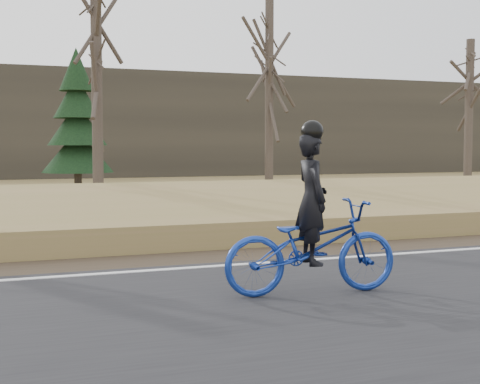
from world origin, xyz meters
name	(u,v)px	position (x,y,z in m)	size (l,w,h in m)	color
ground	(386,261)	(0.00, 0.00, 0.00)	(120.00, 120.00, 0.00)	olive
edge_line	(379,255)	(0.00, 0.20, 0.07)	(120.00, 0.12, 0.01)	silver
shoulder	(347,249)	(0.00, 1.20, 0.02)	(120.00, 1.60, 0.04)	#473A2B
embankment	(277,219)	(0.00, 4.20, 0.22)	(120.00, 5.00, 0.44)	olive
ballast	(220,204)	(0.00, 8.00, 0.23)	(120.00, 3.00, 0.45)	slate
railroad	(219,193)	(0.00, 8.00, 0.53)	(120.00, 2.40, 0.29)	black
treeline_backdrop	(95,124)	(0.00, 30.00, 3.00)	(120.00, 4.00, 6.00)	#383328
cyclist	(311,239)	(-2.24, -1.86, 0.71)	(2.16, 0.93, 2.03)	navy
bare_tree_near_left	(97,91)	(-2.37, 13.43, 3.58)	(0.36, 0.36, 7.16)	#473D34
bare_tree_center	(269,93)	(5.44, 17.37, 4.01)	(0.36, 0.36, 8.02)	#473D34
bare_tree_right	(469,114)	(13.46, 14.50, 3.14)	(0.36, 0.36, 6.28)	#473D34
conifer	(77,125)	(-2.68, 16.21, 2.53)	(2.60, 2.60, 5.34)	#473D34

